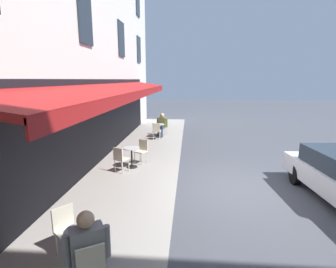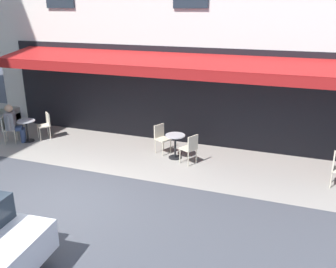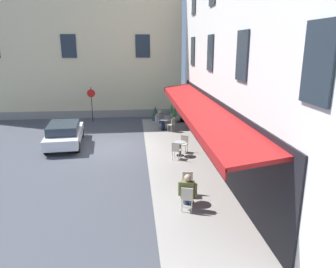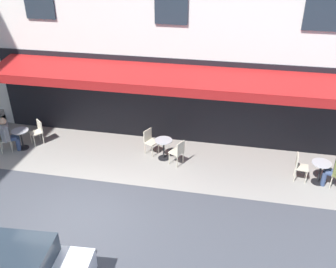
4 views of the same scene
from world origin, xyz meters
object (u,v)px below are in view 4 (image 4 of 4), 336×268
object	(u,v)px
cafe_chair_cream_back_row	(2,138)
seated_companion_in_grey	(8,133)
cafe_table_streetside	(164,146)
cafe_chair_cream_by_window	(38,130)
cafe_chair_cream_corner_right	(150,139)
cafe_chair_cream_under_awning	(299,165)
cafe_table_mid_terrace	(21,137)
seated_patron_in_olive	(336,167)
cafe_chair_cream_facing_street	(178,151)
cafe_table_near_entrance	(320,170)

from	to	relation	value
cafe_chair_cream_back_row	seated_companion_in_grey	xyz separation A→B (m)	(-0.18, -0.11, 0.16)
cafe_chair_cream_back_row	cafe_table_streetside	distance (m)	5.83
cafe_chair_cream_back_row	cafe_chair_cream_by_window	xyz separation A→B (m)	(-0.94, -0.82, 0.00)
cafe_chair_cream_by_window	cafe_chair_cream_corner_right	distance (m)	4.29
cafe_chair_cream_corner_right	cafe_chair_cream_under_awning	bearing A→B (deg)	172.72
cafe_table_mid_terrace	cafe_chair_cream_corner_right	size ratio (longest dim) A/B	0.82
cafe_table_mid_terrace	cafe_chair_cream_corner_right	bearing A→B (deg)	-172.37
cafe_chair_cream_by_window	seated_patron_in_olive	bearing A→B (deg)	176.24
cafe_chair_cream_facing_street	seated_patron_in_olive	xyz separation A→B (m)	(-4.95, 0.25, 0.15)
cafe_table_streetside	cafe_chair_cream_corner_right	size ratio (longest dim) A/B	0.82
cafe_table_mid_terrace	seated_patron_in_olive	world-z (taller)	seated_patron_in_olive
cafe_table_mid_terrace	cafe_chair_cream_back_row	xyz separation A→B (m)	(0.54, 0.33, 0.06)
cafe_chair_cream_by_window	seated_patron_in_olive	size ratio (longest dim) A/B	0.70
cafe_chair_cream_by_window	cafe_chair_cream_facing_street	xyz separation A→B (m)	(-5.41, 0.43, 0.00)
cafe_chair_cream_under_awning	cafe_chair_cream_corner_right	size ratio (longest dim) A/B	1.00
cafe_table_streetside	seated_patron_in_olive	size ratio (longest dim) A/B	0.58
cafe_table_mid_terrace	cafe_table_streetside	world-z (taller)	same
cafe_chair_cream_corner_right	seated_companion_in_grey	xyz separation A→B (m)	(5.04, 0.84, 0.16)
cafe_chair_cream_under_awning	cafe_table_streetside	bearing A→B (deg)	-4.62
cafe_chair_cream_back_row	cafe_chair_cream_corner_right	world-z (taller)	same
cafe_table_mid_terrace	cafe_chair_cream_by_window	world-z (taller)	cafe_chair_cream_by_window
cafe_table_mid_terrace	cafe_chair_cream_facing_street	size ratio (longest dim) A/B	0.82
cafe_chair_cream_facing_street	cafe_chair_cream_corner_right	distance (m)	1.26
cafe_chair_cream_back_row	cafe_table_streetside	xyz separation A→B (m)	(-5.79, -0.67, -0.06)
cafe_chair_cream_back_row	cafe_chair_cream_corner_right	bearing A→B (deg)	-169.63
cafe_table_near_entrance	cafe_chair_cream_under_awning	xyz separation A→B (m)	(0.63, -0.06, 0.06)
seated_companion_in_grey	cafe_table_mid_terrace	bearing A→B (deg)	-148.64
cafe_chair_cream_by_window	seated_companion_in_grey	world-z (taller)	seated_companion_in_grey
cafe_chair_cream_under_awning	seated_patron_in_olive	world-z (taller)	seated_patron_in_olive
cafe_chair_cream_corner_right	cafe_chair_cream_back_row	bearing A→B (deg)	10.37
cafe_chair_cream_under_awning	cafe_chair_cream_back_row	world-z (taller)	same
cafe_chair_cream_facing_street	cafe_chair_cream_corner_right	bearing A→B (deg)	-26.69
cafe_table_mid_terrace	cafe_table_streetside	distance (m)	5.26
cafe_chair_cream_by_window	cafe_chair_cream_facing_street	size ratio (longest dim) A/B	1.00
cafe_chair_cream_facing_street	cafe_chair_cream_corner_right	world-z (taller)	same
cafe_chair_cream_back_row	seated_companion_in_grey	distance (m)	0.27
cafe_table_mid_terrace	seated_patron_in_olive	size ratio (longest dim) A/B	0.58
cafe_chair_cream_facing_street	cafe_chair_cream_under_awning	bearing A→B (deg)	178.87
cafe_chair_cream_by_window	cafe_table_streetside	distance (m)	4.85
cafe_chair_cream_under_awning	cafe_chair_cream_back_row	size ratio (longest dim) A/B	1.00
cafe_chair_cream_back_row	cafe_chair_cream_facing_street	world-z (taller)	same
cafe_chair_cream_back_row	cafe_chair_cream_corner_right	xyz separation A→B (m)	(-5.22, -0.96, 0.00)
cafe_chair_cream_by_window	cafe_table_streetside	xyz separation A→B (m)	(-4.85, 0.15, -0.06)
cafe_table_near_entrance	seated_companion_in_grey	size ratio (longest dim) A/B	0.56
cafe_table_near_entrance	cafe_table_streetside	distance (m)	5.13
cafe_table_streetside	cafe_chair_cream_corner_right	bearing A→B (deg)	-26.53
cafe_chair_cream_under_awning	cafe_chair_cream_by_window	xyz separation A→B (m)	(9.33, -0.51, 0.00)
cafe_table_near_entrance	cafe_chair_cream_corner_right	distance (m)	5.72
cafe_table_near_entrance	cafe_chair_cream_under_awning	size ratio (longest dim) A/B	0.82
seated_patron_in_olive	seated_companion_in_grey	size ratio (longest dim) A/B	0.98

